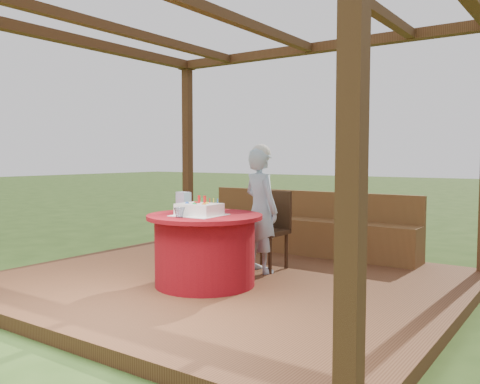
% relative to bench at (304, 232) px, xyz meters
% --- Properties ---
extents(ground, '(60.00, 60.00, 0.00)m').
position_rel_bench_xyz_m(ground, '(0.00, -1.72, -0.38)').
color(ground, '#284316').
rests_on(ground, ground).
extents(deck, '(4.50, 4.00, 0.12)m').
position_rel_bench_xyz_m(deck, '(0.00, -1.72, -0.32)').
color(deck, brown).
rests_on(deck, ground).
extents(pergola, '(4.50, 4.00, 2.72)m').
position_rel_bench_xyz_m(pergola, '(0.00, -1.72, 2.02)').
color(pergola, brown).
rests_on(pergola, deck).
extents(bench, '(3.00, 0.42, 0.80)m').
position_rel_bench_xyz_m(bench, '(0.00, 0.00, 0.00)').
color(bench, brown).
rests_on(bench, deck).
extents(table, '(1.12, 1.12, 0.69)m').
position_rel_bench_xyz_m(table, '(-0.01, -2.06, 0.09)').
color(table, maroon).
rests_on(table, deck).
extents(chair, '(0.43, 0.43, 0.87)m').
position_rel_bench_xyz_m(chair, '(0.11, -1.04, 0.21)').
color(chair, '#341F10').
rests_on(chair, deck).
extents(elderly_woman, '(0.58, 0.48, 1.39)m').
position_rel_bench_xyz_m(elderly_woman, '(0.12, -1.25, 0.43)').
color(elderly_woman, '#90B8D5').
rests_on(elderly_woman, deck).
extents(birthday_cake, '(0.46, 0.46, 0.19)m').
position_rel_bench_xyz_m(birthday_cake, '(-0.00, -2.15, 0.49)').
color(birthday_cake, white).
rests_on(birthday_cake, table).
extents(gift_bag, '(0.16, 0.12, 0.20)m').
position_rel_bench_xyz_m(gift_bag, '(-0.33, -2.00, 0.53)').
color(gift_bag, '#C881B9').
rests_on(gift_bag, table).
extents(drinking_glass, '(0.13, 0.13, 0.10)m').
position_rel_bench_xyz_m(drinking_glass, '(-0.05, -2.38, 0.48)').
color(drinking_glass, white).
rests_on(drinking_glass, table).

